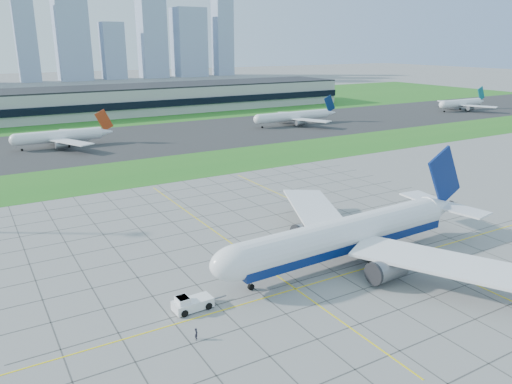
{
  "coord_description": "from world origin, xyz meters",
  "views": [
    {
      "loc": [
        -55.03,
        -64.88,
        40.58
      ],
      "look_at": [
        1.68,
        31.08,
        7.0
      ],
      "focal_mm": 35.0,
      "sensor_mm": 36.0,
      "label": 1
    }
  ],
  "objects_px": {
    "distant_jet_1": "(61,136)",
    "distant_jet_2": "(294,116)",
    "airliner": "(347,235)",
    "crew_near": "(196,334)",
    "crew_far": "(461,261)",
    "distant_jet_3": "(462,103)",
    "pushback_tug": "(191,303)"
  },
  "relations": [
    {
      "from": "airliner",
      "to": "distant_jet_3",
      "type": "relative_size",
      "value": 1.48
    },
    {
      "from": "pushback_tug",
      "to": "distant_jet_2",
      "type": "distance_m",
      "value": 185.92
    },
    {
      "from": "pushback_tug",
      "to": "distant_jet_2",
      "type": "height_order",
      "value": "distant_jet_2"
    },
    {
      "from": "crew_far",
      "to": "distant_jet_1",
      "type": "bearing_deg",
      "value": 160.03
    },
    {
      "from": "crew_far",
      "to": "distant_jet_2",
      "type": "relative_size",
      "value": 0.04
    },
    {
      "from": "airliner",
      "to": "crew_far",
      "type": "relative_size",
      "value": 33.84
    },
    {
      "from": "airliner",
      "to": "crew_far",
      "type": "bearing_deg",
      "value": -38.48
    },
    {
      "from": "distant_jet_1",
      "to": "distant_jet_2",
      "type": "height_order",
      "value": "same"
    },
    {
      "from": "crew_far",
      "to": "distant_jet_1",
      "type": "xyz_separation_m",
      "value": [
        -44.03,
        155.36,
        3.55
      ]
    },
    {
      "from": "airliner",
      "to": "distant_jet_2",
      "type": "bearing_deg",
      "value": 56.44
    },
    {
      "from": "pushback_tug",
      "to": "distant_jet_3",
      "type": "xyz_separation_m",
      "value": [
        239.93,
        136.54,
        3.35
      ]
    },
    {
      "from": "crew_far",
      "to": "airliner",
      "type": "bearing_deg",
      "value": -162.03
    },
    {
      "from": "distant_jet_3",
      "to": "pushback_tug",
      "type": "bearing_deg",
      "value": -150.36
    },
    {
      "from": "airliner",
      "to": "distant_jet_1",
      "type": "bearing_deg",
      "value": 98.33
    },
    {
      "from": "pushback_tug",
      "to": "distant_jet_1",
      "type": "xyz_separation_m",
      "value": [
        6.48,
        144.33,
        3.35
      ]
    },
    {
      "from": "pushback_tug",
      "to": "distant_jet_3",
      "type": "relative_size",
      "value": 0.22
    },
    {
      "from": "distant_jet_3",
      "to": "distant_jet_1",
      "type": "bearing_deg",
      "value": 178.09
    },
    {
      "from": "airliner",
      "to": "crew_far",
      "type": "distance_m",
      "value": 22.04
    },
    {
      "from": "distant_jet_1",
      "to": "distant_jet_2",
      "type": "distance_m",
      "value": 112.49
    },
    {
      "from": "crew_near",
      "to": "distant_jet_3",
      "type": "xyz_separation_m",
      "value": [
        242.58,
        144.58,
        3.58
      ]
    },
    {
      "from": "pushback_tug",
      "to": "distant_jet_3",
      "type": "height_order",
      "value": "distant_jet_3"
    },
    {
      "from": "distant_jet_3",
      "to": "crew_near",
      "type": "bearing_deg",
      "value": -149.21
    },
    {
      "from": "airliner",
      "to": "distant_jet_2",
      "type": "relative_size",
      "value": 1.33
    },
    {
      "from": "crew_near",
      "to": "crew_far",
      "type": "distance_m",
      "value": 53.24
    },
    {
      "from": "crew_near",
      "to": "distant_jet_2",
      "type": "height_order",
      "value": "distant_jet_2"
    },
    {
      "from": "crew_far",
      "to": "distant_jet_1",
      "type": "relative_size",
      "value": 0.04
    },
    {
      "from": "airliner",
      "to": "crew_near",
      "type": "relative_size",
      "value": 35.04
    },
    {
      "from": "crew_far",
      "to": "distant_jet_2",
      "type": "height_order",
      "value": "distant_jet_2"
    },
    {
      "from": "airliner",
      "to": "distant_jet_3",
      "type": "xyz_separation_m",
      "value": [
        206.83,
        134.81,
        -0.89
      ]
    },
    {
      "from": "pushback_tug",
      "to": "crew_far",
      "type": "relative_size",
      "value": 4.94
    },
    {
      "from": "airliner",
      "to": "distant_jet_1",
      "type": "xyz_separation_m",
      "value": [
        -26.62,
        142.6,
        -0.89
      ]
    },
    {
      "from": "crew_near",
      "to": "crew_far",
      "type": "bearing_deg",
      "value": -62.92
    }
  ]
}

